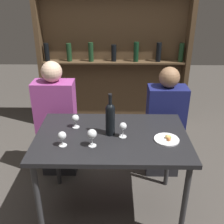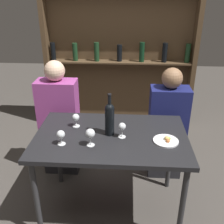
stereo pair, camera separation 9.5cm
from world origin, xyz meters
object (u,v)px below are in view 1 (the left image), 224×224
at_px(food_plate_0, 167,139).
at_px(seated_person_left, 57,124).
at_px(seated_person_right, 165,126).
at_px(wine_glass_2, 92,134).
at_px(wine_bottle, 110,118).
at_px(wine_glass_3, 62,136).
at_px(wine_glass_1, 123,127).
at_px(wine_glass_0, 75,119).

distance_m(food_plate_0, seated_person_left, 1.20).
bearing_deg(seated_person_right, wine_glass_2, -133.42).
bearing_deg(wine_bottle, wine_glass_3, -153.41).
relative_size(food_plate_0, seated_person_left, 0.16).
bearing_deg(wine_glass_3, wine_glass_1, 16.56).
distance_m(wine_glass_2, seated_person_left, 0.89).
xyz_separation_m(wine_glass_2, wine_glass_3, (-0.22, 0.00, -0.02)).
xyz_separation_m(wine_bottle, wine_glass_1, (0.10, -0.04, -0.06)).
relative_size(wine_glass_1, wine_glass_2, 0.90).
bearing_deg(wine_glass_3, food_plate_0, 6.36).
bearing_deg(seated_person_right, wine_glass_3, -141.53).
relative_size(wine_bottle, seated_person_right, 0.29).
xyz_separation_m(wine_glass_3, seated_person_left, (-0.21, 0.71, -0.28)).
bearing_deg(seated_person_right, wine_bottle, -135.47).
height_order(wine_glass_1, seated_person_left, seated_person_left).
distance_m(wine_bottle, seated_person_right, 0.85).
bearing_deg(wine_glass_1, wine_glass_0, 158.89).
bearing_deg(wine_glass_2, wine_glass_0, 119.66).
bearing_deg(wine_glass_1, seated_person_left, 138.88).
height_order(wine_bottle, food_plate_0, wine_bottle).
bearing_deg(wine_glass_2, seated_person_left, 121.20).
height_order(wine_glass_0, wine_glass_3, same).
height_order(wine_bottle, wine_glass_3, wine_bottle).
height_order(wine_glass_2, food_plate_0, wine_glass_2).
distance_m(wine_glass_0, wine_glass_1, 0.42).
height_order(wine_glass_1, food_plate_0, wine_glass_1).
relative_size(wine_glass_2, wine_glass_3, 1.19).
relative_size(wine_glass_3, seated_person_left, 0.09).
bearing_deg(seated_person_left, wine_glass_1, -41.12).
bearing_deg(seated_person_right, food_plate_0, -99.55).
xyz_separation_m(wine_bottle, food_plate_0, (0.44, -0.09, -0.14)).
xyz_separation_m(wine_glass_1, wine_glass_3, (-0.45, -0.13, -0.01)).
bearing_deg(seated_person_right, seated_person_left, 180.00).
relative_size(wine_glass_0, wine_glass_1, 0.93).
xyz_separation_m(wine_glass_2, seated_person_right, (0.68, 0.72, -0.32)).
bearing_deg(food_plate_0, wine_glass_3, -173.64).
distance_m(wine_bottle, wine_glass_0, 0.32).
bearing_deg(wine_glass_0, food_plate_0, -15.09).
distance_m(wine_glass_1, food_plate_0, 0.35).
distance_m(wine_glass_0, seated_person_right, 0.99).
bearing_deg(food_plate_0, wine_glass_2, -171.09).
bearing_deg(seated_person_left, food_plate_0, -31.91).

